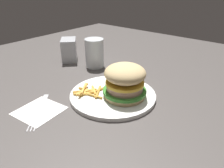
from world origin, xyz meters
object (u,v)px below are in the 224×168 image
object	(u,v)px
fork	(39,110)
sandwich	(125,81)
plate	(112,95)
drink_glass	(95,55)
napkin	(39,111)
napkin_dispenser	(69,50)
fries_pile	(88,91)

from	to	relation	value
fork	sandwich	bearing A→B (deg)	53.76
plate	fork	distance (m)	0.21
fork	drink_glass	distance (m)	0.35
napkin	drink_glass	bearing A→B (deg)	107.47
drink_glass	napkin_dispenser	distance (m)	0.13
fries_pile	napkin	xyz separation A→B (m)	(-0.05, -0.14, -0.02)
fork	drink_glass	bearing A→B (deg)	107.59
napkin	napkin_dispenser	distance (m)	0.39
sandwich	drink_glass	size ratio (longest dim) A/B	1.12
sandwich	napkin	xyz separation A→B (m)	(-0.14, -0.19, -0.06)
plate	fork	bearing A→B (deg)	-118.79
napkin_dispenser	fork	bearing A→B (deg)	-9.27
napkin	fork	xyz separation A→B (m)	(0.00, -0.00, 0.00)
fries_pile	napkin_dispenser	size ratio (longest dim) A/B	1.05
plate	fork	xyz separation A→B (m)	(-0.10, -0.19, -0.00)
sandwich	napkin_dispenser	distance (m)	0.40
fries_pile	drink_glass	bearing A→B (deg)	128.80
plate	napkin	size ratio (longest dim) A/B	2.32
plate	fries_pile	size ratio (longest dim) A/B	2.62
sandwich	fries_pile	world-z (taller)	sandwich
drink_glass	fork	bearing A→B (deg)	-72.41
plate	sandwich	world-z (taller)	sandwich
fries_pile	fork	distance (m)	0.15
sandwich	napkin_dispenser	size ratio (longest dim) A/B	1.35
plate	sandwich	bearing A→B (deg)	11.64
sandwich	napkin	bearing A→B (deg)	-126.61
fries_pile	napkin_dispenser	bearing A→B (deg)	149.04
plate	napkin	bearing A→B (deg)	-119.20
fries_pile	napkin	size ratio (longest dim) A/B	0.89
sandwich	napkin_dispenser	world-z (taller)	sandwich
sandwich	napkin	distance (m)	0.25
plate	fries_pile	xyz separation A→B (m)	(-0.06, -0.04, 0.01)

